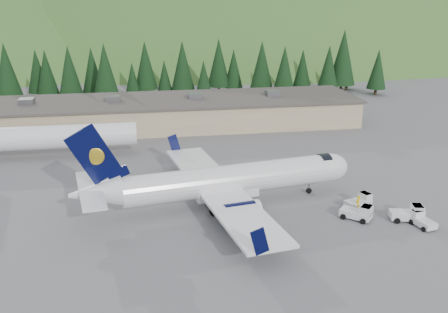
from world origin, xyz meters
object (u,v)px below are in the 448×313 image
baggage_tug_d (359,213)px  airliner (225,181)px  baggage_tug_a (360,201)px  terminal_building (169,112)px  ramp_worker (358,203)px  baggage_tug_b (409,213)px  baggage_tug_c (422,220)px  second_airliner (43,137)px

baggage_tug_d → airliner: bearing=-162.2°
baggage_tug_a → terminal_building: size_ratio=0.05×
airliner → ramp_worker: 15.52m
terminal_building → baggage_tug_d: size_ratio=19.75×
baggage_tug_d → ramp_worker: 2.41m
baggage_tug_a → ramp_worker: 1.17m
baggage_tug_a → ramp_worker: bearing=-145.9°
airliner → baggage_tug_b: airliner is taller
ramp_worker → baggage_tug_c: bearing=106.4°
second_airliner → baggage_tug_b: 52.55m
airliner → ramp_worker: size_ratio=18.26×
baggage_tug_c → baggage_tug_d: bearing=54.7°
terminal_building → airliner: bearing=-84.0°
baggage_tug_b → baggage_tug_a: bearing=144.7°
second_airliner → airliner: bearing=-42.8°
second_airliner → baggage_tug_b: (43.25, -29.73, -2.51)m
baggage_tug_c → ramp_worker: bearing=34.9°
second_airliner → baggage_tug_b: size_ratio=7.39×
baggage_tug_b → baggage_tug_d: baggage_tug_b is taller
baggage_tug_b → ramp_worker: bearing=156.4°
baggage_tug_c → ramp_worker: 7.08m
airliner → baggage_tug_d: (13.93, -6.42, -2.20)m
baggage_tug_a → baggage_tug_b: size_ratio=0.92×
baggage_tug_c → terminal_building: bearing=15.3°
airliner → baggage_tug_a: (15.52, -3.26, -2.26)m
airliner → baggage_tug_b: (19.31, -7.57, -2.18)m
airliner → terminal_building: airliner is taller
baggage_tug_d → baggage_tug_c: bearing=18.9°
baggage_tug_a → baggage_tug_c: 7.28m
baggage_tug_a → baggage_tug_b: baggage_tug_b is taller
baggage_tug_a → baggage_tug_b: (3.79, -4.31, 0.08)m
second_airliner → baggage_tug_a: (39.46, -25.42, -2.59)m
airliner → second_airliner: bearing=128.0°
baggage_tug_d → ramp_worker: bearing=111.3°
airliner → baggage_tug_b: size_ratio=9.08×
second_airliner → terminal_building: second_airliner is taller
baggage_tug_b → ramp_worker: ramp_worker is taller
airliner → baggage_tug_a: airliner is taller
baggage_tug_b → baggage_tug_d: size_ratio=1.04×
airliner → baggage_tug_b: 20.85m
baggage_tug_a → baggage_tug_c: baggage_tug_a is taller
baggage_tug_b → baggage_tug_c: bearing=-53.2°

